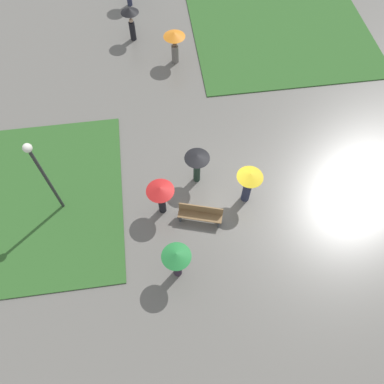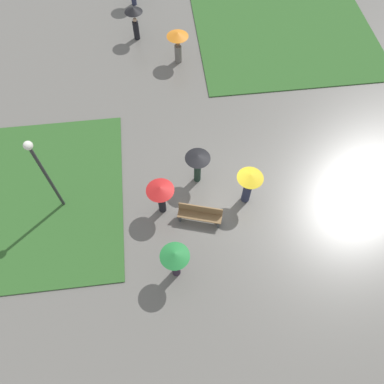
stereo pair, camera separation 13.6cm
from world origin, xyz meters
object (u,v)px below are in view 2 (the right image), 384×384
object	(u,v)px
crowd_person_yellow	(249,183)
lone_walker_far_path	(134,17)
park_bench	(200,214)
crowd_person_red	(161,193)
crowd_person_green	(175,259)
crowd_person_black	(198,161)
lamp_post	(42,168)
lone_walker_mid_plaza	(178,41)

from	to	relation	value
crowd_person_yellow	lone_walker_far_path	xyz separation A→B (m)	(-4.05, 10.92, 0.02)
park_bench	crowd_person_red	world-z (taller)	crowd_person_red
crowd_person_red	park_bench	bearing A→B (deg)	71.45
crowd_person_yellow	crowd_person_red	size ratio (longest dim) A/B	1.05
park_bench	crowd_person_green	world-z (taller)	crowd_person_green
crowd_person_red	crowd_person_black	distance (m)	2.06
lamp_post	crowd_person_red	bearing A→B (deg)	-10.04
crowd_person_yellow	lone_walker_mid_plaza	xyz separation A→B (m)	(-1.94, 8.79, -0.04)
park_bench	crowd_person_green	size ratio (longest dim) A/B	0.92
lamp_post	crowd_person_green	distance (m)	5.71
crowd_person_red	lone_walker_mid_plaza	bearing A→B (deg)	174.57
lamp_post	crowd_person_black	world-z (taller)	lamp_post
park_bench	crowd_person_red	size ratio (longest dim) A/B	1.02
lamp_post	crowd_person_red	distance (m)	4.35
lone_walker_far_path	lone_walker_mid_plaza	world-z (taller)	lone_walker_far_path
park_bench	lone_walker_far_path	size ratio (longest dim) A/B	0.97
park_bench	lamp_post	size ratio (longest dim) A/B	0.43
park_bench	lone_walker_mid_plaza	distance (m)	9.53
crowd_person_green	crowd_person_yellow	xyz separation A→B (m)	(3.16, 2.83, -0.14)
crowd_person_red	crowd_person_black	xyz separation A→B (m)	(1.60, 1.30, -0.02)
park_bench	crowd_person_green	xyz separation A→B (m)	(-1.16, -2.12, 0.99)
lamp_post	crowd_person_black	bearing A→B (deg)	5.85
crowd_person_black	crowd_person_green	bearing A→B (deg)	115.15
crowd_person_green	crowd_person_yellow	bearing A→B (deg)	-161.13
crowd_person_yellow	lone_walker_far_path	world-z (taller)	crowd_person_yellow
lamp_post	crowd_person_yellow	xyz separation A→B (m)	(7.54, -0.63, -1.37)
crowd_person_yellow	crowd_person_red	bearing A→B (deg)	-21.32
crowd_person_red	crowd_person_black	world-z (taller)	same
lamp_post	lone_walker_mid_plaza	xyz separation A→B (m)	(5.60, 8.16, -1.41)
lone_walker_mid_plaza	crowd_person_black	bearing A→B (deg)	113.85
crowd_person_red	crowd_person_black	bearing A→B (deg)	133.54
lone_walker_far_path	crowd_person_red	bearing A→B (deg)	-4.98
lamp_post	crowd_person_yellow	size ratio (longest dim) A/B	2.22
lamp_post	crowd_person_yellow	bearing A→B (deg)	-4.78
crowd_person_black	lamp_post	bearing A→B (deg)	48.73
park_bench	crowd_person_black	bearing A→B (deg)	103.02
park_bench	lone_walker_far_path	world-z (taller)	lone_walker_far_path
park_bench	crowd_person_red	bearing A→B (deg)	174.07
crowd_person_black	lone_walker_mid_plaza	size ratio (longest dim) A/B	1.01
lone_walker_far_path	lone_walker_mid_plaza	distance (m)	3.00
crowd_person_yellow	lone_walker_mid_plaza	distance (m)	9.00
crowd_person_black	lone_walker_far_path	distance (m)	9.95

